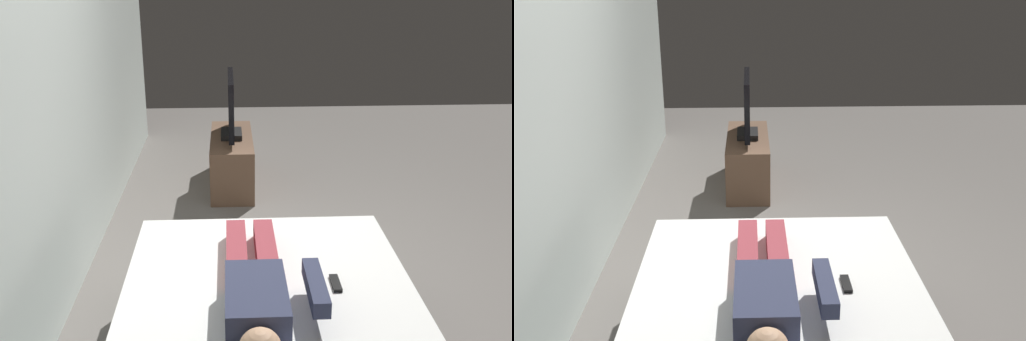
# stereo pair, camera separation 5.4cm
# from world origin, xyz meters

# --- Properties ---
(ground_plane) EXTENTS (10.00, 10.00, 0.00)m
(ground_plane) POSITION_xyz_m (0.00, 0.00, 0.00)
(ground_plane) COLOR slate
(back_wall) EXTENTS (6.40, 0.10, 2.80)m
(back_wall) POSITION_xyz_m (0.40, 1.50, 1.40)
(back_wall) COLOR silver
(back_wall) RESTS_ON ground
(person) EXTENTS (1.26, 0.46, 0.18)m
(person) POSITION_xyz_m (-1.03, 0.29, 0.62)
(person) COLOR #2D334C
(person) RESTS_ON bed
(remote) EXTENTS (0.15, 0.04, 0.02)m
(remote) POSITION_xyz_m (-0.88, -0.11, 0.55)
(remote) COLOR black
(remote) RESTS_ON bed
(tv_stand) EXTENTS (1.10, 0.40, 0.50)m
(tv_stand) POSITION_xyz_m (1.87, 0.40, 0.25)
(tv_stand) COLOR brown
(tv_stand) RESTS_ON ground
(tv) EXTENTS (0.88, 0.20, 0.59)m
(tv) POSITION_xyz_m (1.87, 0.40, 0.78)
(tv) COLOR black
(tv) RESTS_ON tv_stand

